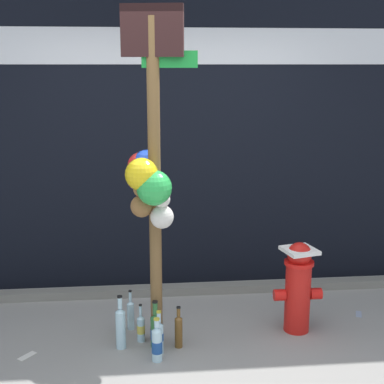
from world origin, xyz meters
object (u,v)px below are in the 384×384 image
at_px(bottle_5, 157,344).
at_px(bottle_1, 155,330).
at_px(bottle_3, 131,314).
at_px(bottle_6, 121,327).
at_px(memorial_post, 149,165).
at_px(bottle_2, 120,322).
at_px(bottle_7, 141,328).
at_px(bottle_4, 159,336).
at_px(bottle_0, 179,330).
at_px(fire_hydrant, 298,285).

bearing_deg(bottle_5, bottle_1, 91.25).
bearing_deg(bottle_3, bottle_6, -103.04).
relative_size(memorial_post, bottle_1, 6.74).
bearing_deg(bottle_2, bottle_7, -29.42).
relative_size(memorial_post, bottle_4, 7.45).
distance_m(memorial_post, bottle_6, 1.27).
distance_m(bottle_5, bottle_7, 0.33).
relative_size(memorial_post, bottle_0, 7.59).
bearing_deg(bottle_0, bottle_7, 157.11).
xyz_separation_m(memorial_post, bottle_6, (-0.24, -0.07, -1.25)).
height_order(bottle_4, bottle_6, bottle_6).
relative_size(bottle_3, bottle_6, 0.79).
bearing_deg(bottle_7, bottle_6, -148.91).
height_order(bottle_3, bottle_5, bottle_3).
bearing_deg(memorial_post, bottle_7, 162.69).
height_order(bottle_3, bottle_6, bottle_6).
bearing_deg(bottle_4, memorial_post, 105.66).
bearing_deg(bottle_5, bottle_4, 80.04).
bearing_deg(bottle_1, bottle_3, 121.85).
bearing_deg(bottle_3, bottle_2, -122.58).
distance_m(bottle_3, bottle_6, 0.32).
xyz_separation_m(bottle_3, bottle_7, (0.08, -0.22, -0.02)).
distance_m(bottle_0, bottle_1, 0.18).
height_order(bottle_5, bottle_6, bottle_6).
bearing_deg(bottle_6, bottle_7, 31.09).
height_order(bottle_0, bottle_2, bottle_0).
bearing_deg(bottle_4, bottle_2, 135.68).
xyz_separation_m(fire_hydrant, bottle_5, (-1.16, -0.38, -0.26)).
distance_m(memorial_post, bottle_0, 1.30).
xyz_separation_m(fire_hydrant, bottle_3, (-1.36, 0.15, -0.26)).
relative_size(bottle_2, bottle_7, 1.05).
bearing_deg(bottle_5, bottle_2, 124.74).
bearing_deg(bottle_0, bottle_6, 176.12).
xyz_separation_m(fire_hydrant, bottle_2, (-1.44, 0.03, -0.28)).
relative_size(bottle_2, bottle_3, 0.97).
xyz_separation_m(fire_hydrant, bottle_0, (-0.99, -0.19, -0.26)).
bearing_deg(bottle_6, memorial_post, 15.16).
bearing_deg(memorial_post, bottle_3, 124.95).
xyz_separation_m(bottle_4, bottle_5, (-0.02, -0.11, -0.00)).
relative_size(fire_hydrant, bottle_4, 2.21).
relative_size(fire_hydrant, bottle_1, 2.00).
bearing_deg(bottle_1, bottle_0, -8.29).
bearing_deg(bottle_4, bottle_7, 124.26).
xyz_separation_m(bottle_4, bottle_6, (-0.29, 0.11, 0.04)).
relative_size(bottle_2, bottle_4, 0.96).
height_order(fire_hydrant, bottle_6, fire_hydrant).
relative_size(fire_hydrant, bottle_6, 1.76).
distance_m(bottle_2, bottle_4, 0.42).
relative_size(bottle_1, bottle_3, 1.11).
bearing_deg(bottle_2, fire_hydrant, -1.04).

